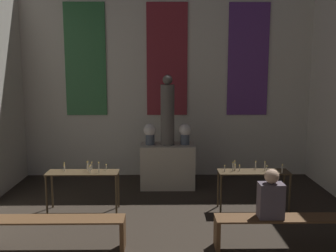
% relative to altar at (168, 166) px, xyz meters
% --- Properties ---
extents(wall_back, '(7.21, 0.16, 4.76)m').
position_rel_altar_xyz_m(wall_back, '(0.00, 1.00, 1.92)').
color(wall_back, silver).
rests_on(wall_back, ground_plane).
extents(altar, '(1.19, 0.69, 0.97)m').
position_rel_altar_xyz_m(altar, '(0.00, 0.00, 0.00)').
color(altar, '#BCB29E').
rests_on(altar, ground_plane).
extents(statue, '(0.30, 0.30, 1.54)m').
position_rel_altar_xyz_m(statue, '(0.00, 0.00, 1.20)').
color(statue, '#5B5651').
rests_on(statue, altar).
extents(flower_vase_left, '(0.28, 0.28, 0.47)m').
position_rel_altar_xyz_m(flower_vase_left, '(-0.39, 0.00, 0.75)').
color(flower_vase_left, '#4C5666').
rests_on(flower_vase_left, altar).
extents(flower_vase_right, '(0.28, 0.28, 0.47)m').
position_rel_altar_xyz_m(flower_vase_right, '(0.39, 0.00, 0.75)').
color(flower_vase_right, '#4C5666').
rests_on(flower_vase_right, altar).
extents(candle_rack_left, '(1.32, 0.41, 0.95)m').
position_rel_altar_xyz_m(candle_rack_left, '(-1.59, -1.44, 0.17)').
color(candle_rack_left, '#473823').
rests_on(candle_rack_left, ground_plane).
extents(candle_rack_right, '(1.32, 0.41, 0.94)m').
position_rel_altar_xyz_m(candle_rack_right, '(1.59, -1.44, 0.17)').
color(candle_rack_right, '#473823').
rests_on(candle_rack_right, ground_plane).
extents(pew_back_left, '(2.02, 0.36, 0.48)m').
position_rel_altar_xyz_m(pew_back_left, '(-1.67, -2.96, -0.14)').
color(pew_back_left, brown).
rests_on(pew_back_left, ground_plane).
extents(pew_back_right, '(2.02, 0.36, 0.48)m').
position_rel_altar_xyz_m(pew_back_right, '(1.67, -2.96, -0.14)').
color(pew_back_right, brown).
rests_on(pew_back_right, ground_plane).
extents(person_seated, '(0.36, 0.24, 0.73)m').
position_rel_altar_xyz_m(person_seated, '(1.47, -2.96, 0.32)').
color(person_seated, '#564C56').
rests_on(person_seated, pew_back_right).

